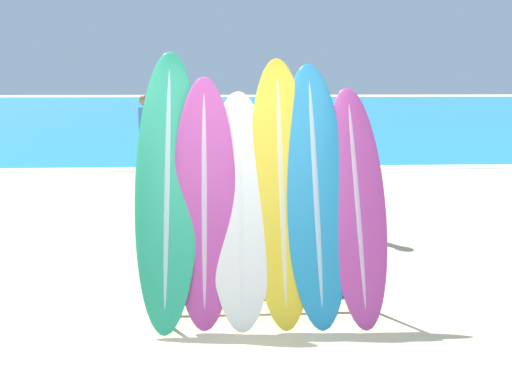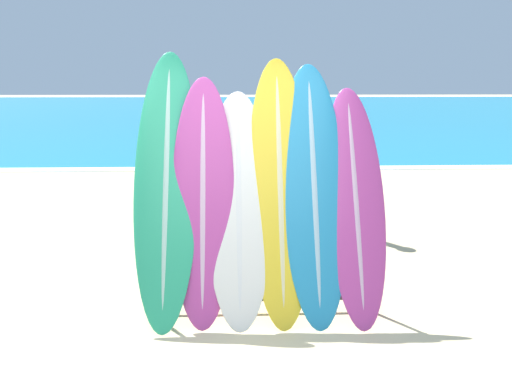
# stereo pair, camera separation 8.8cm
# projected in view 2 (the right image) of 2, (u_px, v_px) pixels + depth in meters

# --- Properties ---
(ground_plane) EXTENTS (160.00, 160.00, 0.00)m
(ground_plane) POSITION_uv_depth(u_px,v_px,m) (228.00, 353.00, 4.45)
(ground_plane) COLOR #CCB789
(ocean_water) EXTENTS (120.00, 60.00, 0.01)m
(ocean_water) POSITION_uv_depth(u_px,v_px,m) (230.00, 109.00, 42.45)
(ocean_water) COLOR teal
(ocean_water) RESTS_ON ground_plane
(surfboard_rack) EXTENTS (1.95, 0.04, 0.90)m
(surfboard_rack) POSITION_uv_depth(u_px,v_px,m) (260.00, 259.00, 5.16)
(surfboard_rack) COLOR #28282D
(surfboard_rack) RESTS_ON ground_plane
(surfboard_slot_0) EXTENTS (0.55, 1.29, 2.28)m
(surfboard_slot_0) POSITION_uv_depth(u_px,v_px,m) (166.00, 183.00, 5.11)
(surfboard_slot_0) COLOR #289E70
(surfboard_slot_0) RESTS_ON ground_plane
(surfboard_slot_1) EXTENTS (0.54, 0.98, 2.04)m
(surfboard_slot_1) POSITION_uv_depth(u_px,v_px,m) (203.00, 197.00, 5.07)
(surfboard_slot_1) COLOR #B23D8E
(surfboard_slot_1) RESTS_ON ground_plane
(surfboard_slot_2) EXTENTS (0.56, 1.01, 1.91)m
(surfboard_slot_2) POSITION_uv_depth(u_px,v_px,m) (239.00, 205.00, 5.08)
(surfboard_slot_2) COLOR silver
(surfboard_slot_2) RESTS_ON ground_plane
(surfboard_slot_3) EXTENTS (0.55, 1.13, 2.21)m
(surfboard_slot_3) POSITION_uv_depth(u_px,v_px,m) (280.00, 186.00, 5.14)
(surfboard_slot_3) COLOR yellow
(surfboard_slot_3) RESTS_ON ground_plane
(surfboard_slot_4) EXTENTS (0.56, 1.17, 2.16)m
(surfboard_slot_4) POSITION_uv_depth(u_px,v_px,m) (314.00, 189.00, 5.13)
(surfboard_slot_4) COLOR teal
(surfboard_slot_4) RESTS_ON ground_plane
(surfboard_slot_5) EXTENTS (0.50, 1.10, 1.95)m
(surfboard_slot_5) POSITION_uv_depth(u_px,v_px,m) (355.00, 202.00, 5.11)
(surfboard_slot_5) COLOR #B23D8E
(surfboard_slot_5) RESTS_ON ground_plane
(person_near_water) EXTENTS (0.25, 0.29, 1.71)m
(person_near_water) POSITION_uv_depth(u_px,v_px,m) (151.00, 132.00, 12.49)
(person_near_water) COLOR #846047
(person_near_water) RESTS_ON ground_plane
(person_mid_beach) EXTENTS (0.28, 0.22, 1.66)m
(person_mid_beach) POSITION_uv_depth(u_px,v_px,m) (202.00, 154.00, 8.98)
(person_mid_beach) COLOR beige
(person_mid_beach) RESTS_ON ground_plane
(person_far_left) EXTENTS (0.25, 0.27, 1.59)m
(person_far_left) POSITION_uv_depth(u_px,v_px,m) (346.00, 168.00, 7.86)
(person_far_left) COLOR #846047
(person_far_left) RESTS_ON ground_plane
(person_far_right) EXTENTS (0.23, 0.29, 1.70)m
(person_far_right) POSITION_uv_depth(u_px,v_px,m) (311.00, 132.00, 12.44)
(person_far_right) COLOR beige
(person_far_right) RESTS_ON ground_plane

